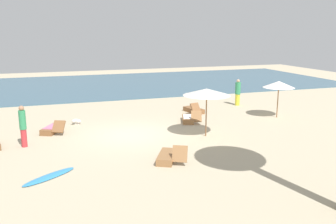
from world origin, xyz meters
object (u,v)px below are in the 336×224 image
lounger_2 (194,110)px  lounger_5 (168,157)px  umbrella_3 (207,92)px  lounger_1 (53,129)px  person_2 (238,92)px  umbrella_2 (279,84)px  dog (76,121)px  lounger_4 (189,119)px  surfboard (49,176)px  person_0 (23,126)px

lounger_2 → lounger_5: (-4.25, -7.60, 0.00)m
umbrella_3 → lounger_1: bearing=156.5°
lounger_5 → person_2: person_2 is taller
umbrella_2 → person_2: size_ratio=1.20×
person_2 → dog: 11.06m
dog → lounger_4: bearing=-13.7°
umbrella_2 → person_2: 4.05m
lounger_4 → surfboard: 9.49m
umbrella_2 → lounger_2: 5.28m
umbrella_2 → umbrella_3: 6.02m
umbrella_3 → surfboard: bearing=-158.2°
lounger_4 → person_2: (4.87, 3.24, 0.72)m
umbrella_2 → dog: (-11.35, 2.10, -1.80)m
umbrella_3 → dog: 7.49m
dog → surfboard: bearing=-101.7°
lounger_4 → lounger_5: bearing=-119.0°
lounger_1 → lounger_4: lounger_4 is taller
lounger_1 → lounger_5: size_ratio=1.03×
umbrella_3 → lounger_5: 4.35m
lounger_2 → surfboard: lounger_2 is taller
lounger_1 → person_2: size_ratio=0.99×
lounger_2 → person_0: person_0 is taller
person_0 → surfboard: bearing=-75.9°
lounger_5 → lounger_2: bearing=60.8°
lounger_5 → person_0: (-5.44, 3.68, 0.79)m
lounger_5 → dog: size_ratio=2.86×
lounger_2 → lounger_4: 2.39m
person_0 → person_2: (13.38, 5.08, -0.06)m
lounger_5 → person_0: size_ratio=0.93×
dog → person_2: bearing=9.3°
dog → lounger_5: bearing=-67.1°
lounger_4 → person_0: 8.74m
person_0 → surfboard: 4.17m
dog → umbrella_3: bearing=-36.9°
lounger_4 → umbrella_3: bearing=-95.0°
umbrella_2 → dog: 11.69m
umbrella_3 → lounger_5: (-2.82, -2.66, -1.99)m
umbrella_2 → lounger_2: bearing=146.9°
umbrella_3 → person_0: bearing=172.9°
lounger_1 → surfboard: size_ratio=0.90×
lounger_4 → person_2: person_2 is taller
lounger_4 → dog: (-6.02, 1.47, -0.02)m
umbrella_2 → lounger_1: umbrella_2 is taller
lounger_5 → surfboard: 4.46m
person_0 → surfboard: (0.99, -3.94, -0.92)m
umbrella_2 → lounger_4: 5.66m
umbrella_3 → surfboard: (-7.27, -2.91, -2.13)m
lounger_2 → dog: bearing=-175.2°
lounger_4 → surfboard: lounger_4 is taller
lounger_4 → lounger_2: bearing=60.4°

